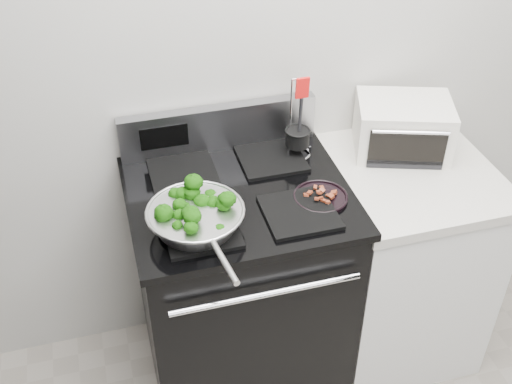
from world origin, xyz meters
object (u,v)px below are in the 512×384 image
object	(u,v)px
utensil_holder	(297,141)
gas_range	(240,284)
toaster_oven	(403,127)
skillet	(196,217)
bacon_plate	(321,195)

from	to	relation	value
utensil_holder	gas_range	bearing A→B (deg)	-149.75
utensil_holder	toaster_oven	size ratio (longest dim) A/B	0.79
toaster_oven	utensil_holder	bearing A→B (deg)	-165.38
skillet	utensil_holder	xyz separation A→B (m)	(0.46, 0.33, 0.01)
gas_range	bacon_plate	xyz separation A→B (m)	(0.27, -0.11, 0.48)
bacon_plate	utensil_holder	xyz separation A→B (m)	(0.01, 0.28, 0.04)
gas_range	utensil_holder	size ratio (longest dim) A/B	3.39
gas_range	toaster_oven	distance (m)	0.89
gas_range	bacon_plate	size ratio (longest dim) A/B	5.88
skillet	gas_range	bearing A→B (deg)	33.13
bacon_plate	toaster_oven	xyz separation A→B (m)	(0.43, 0.26, 0.06)
bacon_plate	utensil_holder	size ratio (longest dim) A/B	0.58
gas_range	skillet	distance (m)	0.57
skillet	utensil_holder	distance (m)	0.56
toaster_oven	bacon_plate	bearing A→B (deg)	-130.74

